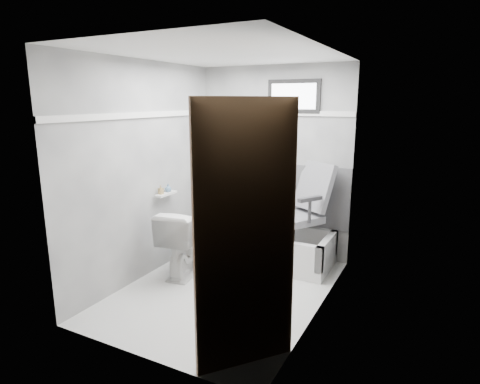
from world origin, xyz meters
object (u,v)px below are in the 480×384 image
Objects in this scene: door at (260,260)px; soap_bottle_a at (161,190)px; soap_bottle_b at (168,188)px; toilet at (185,242)px; bathtub at (270,246)px; office_chair at (293,211)px.

door is 2.41m from soap_bottle_a.
door is at bearing -37.12° from soap_bottle_a.
soap_bottle_a is 0.14m from soap_bottle_b.
toilet is 0.66m from soap_bottle_a.
toilet reaches higher than bathtub.
soap_bottle_b reaches higher than bathtub.
soap_bottle_b is at bearing 90.00° from soap_bottle_a.
toilet is at bearing 0.95° from soap_bottle_a.
toilet is 0.67m from soap_bottle_b.
soap_bottle_b reaches higher than toilet.
office_chair is at bearing 3.97° from bathtub.
door is 2.50m from soap_bottle_b.
soap_bottle_a is (-1.34, -0.78, 0.27)m from office_chair.
bathtub is at bearing 30.04° from soap_bottle_b.
door is at bearing 128.37° from toilet.
soap_bottle_a is at bearing -8.32° from toilet.
soap_bottle_a is (-1.92, 1.45, -0.03)m from door.
bathtub is at bearing 35.36° from soap_bottle_a.
toilet is (-1.02, -0.77, -0.31)m from office_chair.
office_chair reaches higher than soap_bottle_a.
toilet is 2.25m from door.
toilet is 7.92× the size of soap_bottle_b.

